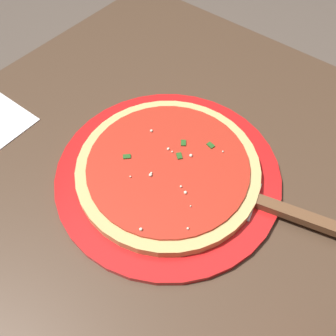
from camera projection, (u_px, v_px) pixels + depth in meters
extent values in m
plane|color=brown|center=(181.00, 308.00, 1.17)|extent=(5.00, 5.00, 0.00)
cube|color=black|center=(152.00, 115.00, 1.19)|extent=(0.06, 0.06, 0.70)
cube|color=#473323|center=(194.00, 187.00, 0.59)|extent=(0.94, 0.82, 0.03)
cylinder|color=red|center=(168.00, 173.00, 0.58)|extent=(0.36, 0.36, 0.01)
cylinder|color=#DBB26B|center=(168.00, 168.00, 0.57)|extent=(0.29, 0.29, 0.02)
cylinder|color=red|center=(168.00, 165.00, 0.56)|extent=(0.25, 0.25, 0.00)
sphere|color=#EFEACC|center=(151.00, 173.00, 0.55)|extent=(0.00, 0.00, 0.00)
sphere|color=#EFEACC|center=(172.00, 152.00, 0.57)|extent=(0.00, 0.00, 0.00)
sphere|color=#EFEACC|center=(130.00, 177.00, 0.55)|extent=(0.00, 0.00, 0.00)
sphere|color=#EFEACC|center=(188.00, 228.00, 0.50)|extent=(0.00, 0.00, 0.00)
sphere|color=#EFEACC|center=(223.00, 152.00, 0.57)|extent=(0.00, 0.00, 0.00)
sphere|color=#EFEACC|center=(191.00, 156.00, 0.57)|extent=(0.01, 0.01, 0.01)
sphere|color=#EFEACC|center=(183.00, 188.00, 0.53)|extent=(0.00, 0.00, 0.00)
sphere|color=#EFEACC|center=(139.00, 228.00, 0.50)|extent=(0.00, 0.00, 0.00)
sphere|color=#EFEACC|center=(191.00, 206.00, 0.52)|extent=(0.00, 0.00, 0.00)
sphere|color=#EFEACC|center=(151.00, 131.00, 0.60)|extent=(0.00, 0.00, 0.00)
sphere|color=#EFEACC|center=(185.00, 192.00, 0.53)|extent=(0.00, 0.00, 0.00)
sphere|color=#EFEACC|center=(168.00, 149.00, 0.58)|extent=(0.00, 0.00, 0.00)
sphere|color=#EFEACC|center=(150.00, 175.00, 0.55)|extent=(0.01, 0.01, 0.01)
cube|color=#23561E|center=(127.00, 157.00, 0.57)|extent=(0.01, 0.01, 0.00)
cube|color=#23561E|center=(183.00, 143.00, 0.58)|extent=(0.01, 0.01, 0.00)
cube|color=#23561E|center=(179.00, 156.00, 0.57)|extent=(0.01, 0.01, 0.00)
cube|color=#23561E|center=(211.00, 145.00, 0.58)|extent=(0.01, 0.01, 0.00)
cube|color=silver|center=(227.00, 192.00, 0.55)|extent=(0.11, 0.09, 0.00)
cube|color=brown|center=(300.00, 216.00, 0.52)|extent=(0.13, 0.05, 0.01)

